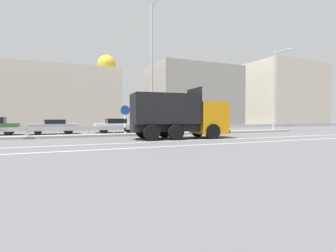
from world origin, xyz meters
name	(u,v)px	position (x,y,z in m)	size (l,w,h in m)	color
ground_plane	(175,136)	(0.00, 0.00, 0.00)	(320.00, 320.00, 0.00)	#565659
lane_strip_0	(191,140)	(-0.84, -4.13, 0.00)	(51.54, 0.16, 0.01)	silver
lane_strip_1	(214,144)	(-0.84, -6.69, 0.00)	(51.54, 0.16, 0.01)	silver
median_island	(166,134)	(0.00, 1.86, 0.09)	(28.35, 1.10, 0.18)	gray
median_guardrail	(161,128)	(0.00, 2.84, 0.57)	(51.54, 0.09, 0.78)	#9EA0A5
dump_truck	(190,120)	(0.06, -2.41, 1.32)	(6.93, 3.22, 3.57)	orange
median_road_sign	(125,119)	(-3.58, 1.86, 1.35)	(0.82, 0.16, 2.49)	white
street_lamp_1	(152,63)	(-1.24, 1.81, 6.01)	(0.70, 2.38, 10.99)	#ADADB2
street_lamp_2	(276,87)	(12.51, 1.73, 4.73)	(0.71, 2.40, 8.45)	#ADADB2
parked_car_2	(53,126)	(-8.86, 6.81, 0.68)	(4.18, 2.14, 1.31)	#A3A3A8
parked_car_3	(117,125)	(-3.06, 7.03, 0.71)	(4.43, 2.07, 1.39)	silver
parked_car_4	(169,125)	(2.60, 6.94, 0.67)	(4.08, 2.04, 1.34)	silver
background_building_0	(49,99)	(-9.24, 19.70, 4.03)	(17.60, 9.01, 8.05)	beige
background_building_1	(191,97)	(12.43, 19.61, 4.90)	(13.92, 10.41, 9.80)	gray
background_building_2	(280,95)	(33.39, 20.46, 6.07)	(14.49, 11.56, 12.14)	beige
church_tower	(107,92)	(0.00, 28.03, 6.12)	(3.60, 3.60, 13.41)	silver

